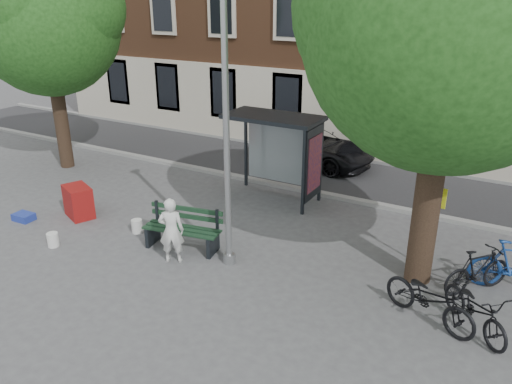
{
  "coord_description": "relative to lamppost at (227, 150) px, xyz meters",
  "views": [
    {
      "loc": [
        5.69,
        -8.61,
        5.91
      ],
      "look_at": [
        0.04,
        1.18,
        1.4
      ],
      "focal_mm": 35.0,
      "sensor_mm": 36.0,
      "label": 1
    }
  ],
  "objects": [
    {
      "name": "bike_c",
      "position": [
        5.34,
        0.16,
        -2.31
      ],
      "size": [
        1.69,
        1.72,
        0.94
      ],
      "primitive_type": "imported",
      "rotation": [
        0.0,
        0.0,
        0.77
      ],
      "color": "black",
      "rests_on": "ground"
    },
    {
      "name": "notice_sign",
      "position": [
        4.12,
        2.04,
        -1.31
      ],
      "size": [
        0.35,
        0.07,
        2.01
      ],
      "rotation": [
        0.0,
        0.0,
        -0.12
      ],
      "color": "#9EA0A3",
      "rests_on": "ground"
    },
    {
      "name": "road",
      "position": [
        0.0,
        7.0,
        -2.78
      ],
      "size": [
        40.0,
        4.0,
        0.01
      ],
      "primitive_type": "cube",
      "color": "#28282B",
      "rests_on": "ground"
    },
    {
      "name": "ground",
      "position": [
        0.0,
        0.0,
        -2.78
      ],
      "size": [
        90.0,
        90.0,
        0.0
      ],
      "primitive_type": "plane",
      "color": "#4C4C4F",
      "rests_on": "ground"
    },
    {
      "name": "bucket_a",
      "position": [
        -4.28,
        -1.5,
        -2.6
      ],
      "size": [
        0.36,
        0.36,
        0.36
      ],
      "primitive_type": "cylinder",
      "rotation": [
        0.0,
        0.0,
        0.35
      ],
      "color": "silver",
      "rests_on": "ground"
    },
    {
      "name": "bike_d",
      "position": [
        5.18,
        1.6,
        -2.28
      ],
      "size": [
        1.44,
        1.61,
        1.02
      ],
      "primitive_type": "imported",
      "rotation": [
        0.0,
        0.0,
        2.46
      ],
      "color": "black",
      "rests_on": "ground"
    },
    {
      "name": "car_dark",
      "position": [
        -1.33,
        7.8,
        -2.15
      ],
      "size": [
        4.81,
        2.67,
        1.27
      ],
      "primitive_type": "imported",
      "rotation": [
        0.0,
        0.0,
        1.44
      ],
      "color": "black",
      "rests_on": "ground"
    },
    {
      "name": "lamppost",
      "position": [
        0.0,
        0.0,
        0.0
      ],
      "size": [
        0.28,
        0.35,
        6.11
      ],
      "color": "#9EA0A3",
      "rests_on": "ground"
    },
    {
      "name": "bench",
      "position": [
        -1.41,
        0.1,
        -2.32
      ],
      "size": [
        2.02,
        0.97,
        1.0
      ],
      "rotation": [
        0.0,
        0.0,
        0.18
      ],
      "color": "#1E2328",
      "rests_on": "ground"
    },
    {
      "name": "painter",
      "position": [
        -1.2,
        -0.59,
        -1.98
      ],
      "size": [
        0.7,
        0.63,
        1.61
      ],
      "primitive_type": "imported",
      "rotation": [
        0.0,
        0.0,
        3.66
      ],
      "color": "silver",
      "rests_on": "ground"
    },
    {
      "name": "red_stand",
      "position": [
        -5.12,
        0.11,
        -2.33
      ],
      "size": [
        1.06,
        0.91,
        0.9
      ],
      "primitive_type": "cube",
      "rotation": [
        0.0,
        0.0,
        -0.4
      ],
      "color": "maroon",
      "rests_on": "ground"
    },
    {
      "name": "tree_right",
      "position": [
        4.01,
        1.38,
        2.83
      ],
      "size": [
        5.76,
        5.6,
        8.2
      ],
      "color": "black",
      "rests_on": "ground"
    },
    {
      "name": "tree_left",
      "position": [
        -8.99,
        2.88,
        2.43
      ],
      "size": [
        5.18,
        4.86,
        7.4
      ],
      "color": "black",
      "rests_on": "ground"
    },
    {
      "name": "bus_shelter",
      "position": [
        -0.61,
        4.11,
        -0.87
      ],
      "size": [
        2.85,
        1.45,
        2.62
      ],
      "color": "#1E2328",
      "rests_on": "ground"
    },
    {
      "name": "curb_near",
      "position": [
        0.0,
        5.0,
        -2.72
      ],
      "size": [
        40.0,
        0.25,
        0.12
      ],
      "primitive_type": "cube",
      "color": "gray",
      "rests_on": "ground"
    },
    {
      "name": "blue_crate",
      "position": [
        -6.28,
        -0.87,
        -2.68
      ],
      "size": [
        0.57,
        0.43,
        0.2
      ],
      "primitive_type": "cube",
      "rotation": [
        0.0,
        0.0,
        0.06
      ],
      "color": "#213499",
      "rests_on": "ground"
    },
    {
      "name": "curb_far",
      "position": [
        0.0,
        9.0,
        -2.72
      ],
      "size": [
        40.0,
        0.25,
        0.12
      ],
      "primitive_type": "cube",
      "color": "gray",
      "rests_on": "ground"
    },
    {
      "name": "bike_a",
      "position": [
        4.54,
        0.01,
        -2.27
      ],
      "size": [
        2.07,
        1.39,
        1.03
      ],
      "primitive_type": "imported",
      "rotation": [
        0.0,
        0.0,
        1.18
      ],
      "color": "black",
      "rests_on": "ground"
    },
    {
      "name": "bucket_c",
      "position": [
        -5.64,
        0.74,
        -2.6
      ],
      "size": [
        0.34,
        0.34,
        0.36
      ],
      "primitive_type": "cylinder",
      "rotation": [
        0.0,
        0.0,
        -0.26
      ],
      "color": "silver",
      "rests_on": "ground"
    },
    {
      "name": "bucket_b",
      "position": [
        -3.0,
        0.14,
        -2.6
      ],
      "size": [
        0.33,
        0.33,
        0.36
      ],
      "primitive_type": "cylinder",
      "rotation": [
        0.0,
        0.0,
        0.19
      ],
      "color": "silver",
      "rests_on": "ground"
    }
  ]
}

